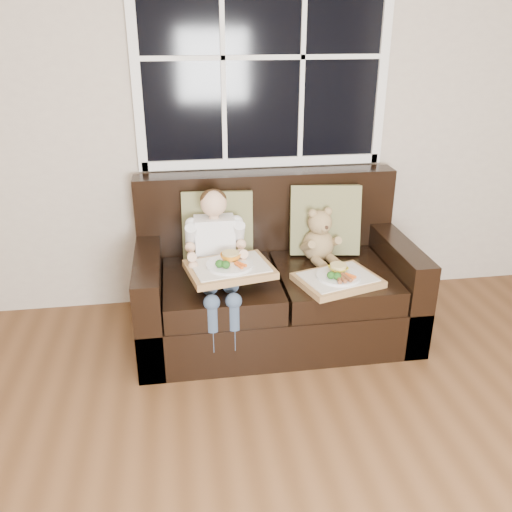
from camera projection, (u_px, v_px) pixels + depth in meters
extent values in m
cube|color=beige|center=(227.00, 107.00, 3.45)|extent=(4.50, 0.02, 2.70)
cube|color=black|center=(263.00, 57.00, 3.35)|extent=(1.50, 0.02, 1.25)
cube|color=white|center=(263.00, 162.00, 3.60)|extent=(1.58, 0.04, 0.06)
cube|color=white|center=(134.00, 59.00, 3.23)|extent=(0.06, 0.04, 1.37)
cube|color=white|center=(384.00, 56.00, 3.44)|extent=(0.06, 0.04, 1.37)
cube|color=white|center=(263.00, 57.00, 3.34)|extent=(1.50, 0.03, 0.03)
cube|color=black|center=(275.00, 311.00, 3.47)|extent=(1.70, 0.90, 0.30)
cube|color=black|center=(151.00, 299.00, 3.30)|extent=(0.15, 0.90, 0.60)
cube|color=black|center=(393.00, 282.00, 3.51)|extent=(0.15, 0.90, 0.60)
cube|color=black|center=(266.00, 221.00, 3.62)|extent=(1.70, 0.18, 0.66)
cube|color=black|center=(221.00, 289.00, 3.26)|extent=(0.68, 0.72, 0.15)
cube|color=black|center=(334.00, 281.00, 3.35)|extent=(0.68, 0.72, 0.15)
cube|color=olive|center=(218.00, 226.00, 3.41)|extent=(0.46, 0.24, 0.45)
cube|color=olive|center=(325.00, 220.00, 3.51)|extent=(0.47, 0.27, 0.46)
cube|color=white|center=(215.00, 243.00, 3.27)|extent=(0.24, 0.15, 0.33)
sphere|color=tan|center=(214.00, 203.00, 3.16)|extent=(0.16, 0.16, 0.16)
ellipsoid|color=#352211|center=(213.00, 199.00, 3.16)|extent=(0.16, 0.16, 0.11)
cylinder|color=#314157|center=(208.00, 277.00, 3.15)|extent=(0.09, 0.29, 0.09)
cylinder|color=#314157|center=(228.00, 275.00, 3.17)|extent=(0.09, 0.29, 0.09)
cylinder|color=#314157|center=(213.00, 328.00, 2.97)|extent=(0.08, 0.08, 0.27)
cylinder|color=#314157|center=(234.00, 326.00, 2.99)|extent=(0.08, 0.08, 0.27)
cylinder|color=tan|center=(192.00, 246.00, 3.14)|extent=(0.06, 0.29, 0.23)
cylinder|color=tan|center=(240.00, 243.00, 3.18)|extent=(0.06, 0.29, 0.23)
ellipsoid|color=#9C7D52|center=(318.00, 245.00, 3.45)|extent=(0.24, 0.21, 0.21)
sphere|color=#9C7D52|center=(320.00, 222.00, 3.37)|extent=(0.18, 0.18, 0.15)
sphere|color=#9C7D52|center=(312.00, 213.00, 3.35)|extent=(0.05, 0.05, 0.05)
sphere|color=#9C7D52|center=(328.00, 212.00, 3.36)|extent=(0.05, 0.05, 0.05)
sphere|color=#9C7D52|center=(322.00, 228.00, 3.33)|extent=(0.06, 0.06, 0.06)
sphere|color=#301F15|center=(323.00, 228.00, 3.30)|extent=(0.02, 0.02, 0.02)
cylinder|color=#9C7D52|center=(315.00, 263.00, 3.37)|extent=(0.08, 0.13, 0.06)
cylinder|color=#9C7D52|center=(330.00, 262.00, 3.38)|extent=(0.08, 0.13, 0.06)
cube|color=#9B7146|center=(230.00, 269.00, 3.07)|extent=(0.53, 0.44, 0.04)
cube|color=beige|center=(230.00, 266.00, 3.06)|extent=(0.46, 0.37, 0.01)
cylinder|color=silver|center=(230.00, 265.00, 3.04)|extent=(0.27, 0.27, 0.02)
imported|color=orange|center=(231.00, 257.00, 3.08)|extent=(0.14, 0.14, 0.04)
cylinder|color=tan|center=(231.00, 256.00, 3.08)|extent=(0.10, 0.10, 0.02)
ellipsoid|color=#245F1E|center=(219.00, 264.00, 2.98)|extent=(0.05, 0.05, 0.04)
ellipsoid|color=#245F1E|center=(226.00, 264.00, 2.97)|extent=(0.05, 0.05, 0.04)
cylinder|color=#DE5A18|center=(240.00, 265.00, 3.00)|extent=(0.05, 0.07, 0.02)
cube|color=#9B7146|center=(338.00, 280.00, 3.16)|extent=(0.53, 0.46, 0.04)
cube|color=beige|center=(338.00, 277.00, 3.15)|extent=(0.47, 0.39, 0.01)
cylinder|color=silver|center=(339.00, 276.00, 3.13)|extent=(0.26, 0.26, 0.02)
imported|color=yellow|center=(338.00, 269.00, 3.17)|extent=(0.14, 0.14, 0.03)
cylinder|color=tan|center=(338.00, 267.00, 3.17)|extent=(0.10, 0.10, 0.02)
ellipsoid|color=#245F1E|center=(331.00, 275.00, 3.07)|extent=(0.05, 0.05, 0.04)
ellipsoid|color=#245F1E|center=(337.00, 276.00, 3.06)|extent=(0.05, 0.05, 0.04)
cylinder|color=#DE5A18|center=(349.00, 276.00, 3.09)|extent=(0.05, 0.07, 0.02)
cylinder|color=brown|center=(342.00, 278.00, 3.06)|extent=(0.03, 0.09, 0.02)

